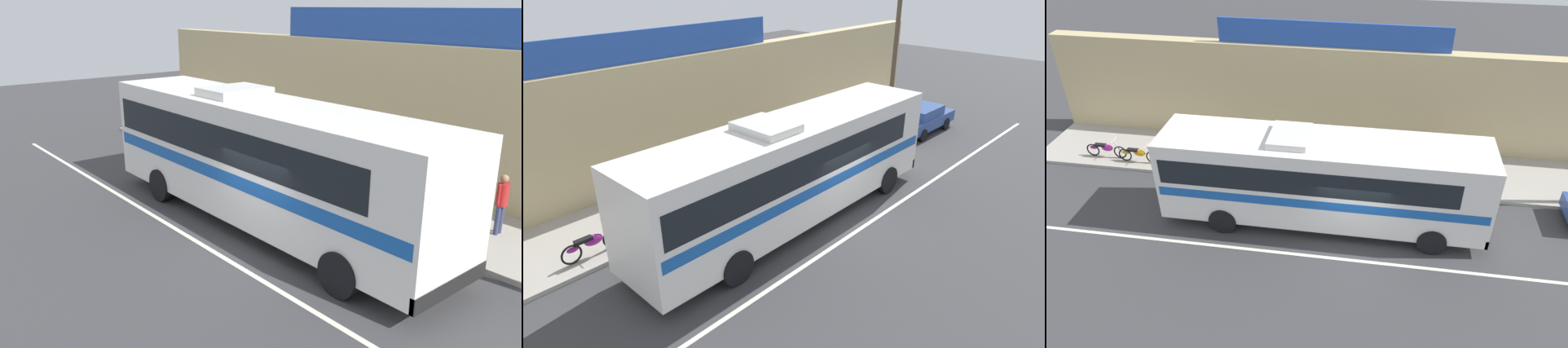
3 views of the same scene
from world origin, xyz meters
The scene contains 10 objects.
ground_plane centered at (0.00, 0.00, 0.00)m, with size 70.00×70.00×0.00m, color #3A3A3D.
sidewalk_slab centered at (0.00, 5.20, 0.07)m, with size 30.00×3.60×0.14m, color #A8A399.
storefront_facade centered at (0.00, 7.35, 2.40)m, with size 30.00×0.70×4.80m, color tan.
storefront_billboard centered at (-1.67, 7.35, 5.35)m, with size 10.23×0.12×1.10m, color #234CAD.
road_center_stripe centered at (0.00, -0.80, 0.00)m, with size 30.00×0.14×0.01m, color silver.
intercity_bus centered at (-1.32, 1.24, 2.07)m, with size 11.96×2.67×3.78m.
motorcycle_blue centered at (-10.00, 3.97, 0.57)m, with size 1.93×0.56×0.94m.
motorcycle_green centered at (-7.00, 4.02, 0.57)m, with size 1.87×0.56×0.94m.
motorcycle_red centered at (-11.66, 4.16, 0.57)m, with size 1.95×0.56×0.94m.
pedestrian_far_left centered at (3.47, 5.54, 1.10)m, with size 0.30×0.48×1.65m.
Camera 3 is at (0.53, -13.71, 12.25)m, focal length 34.16 mm.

